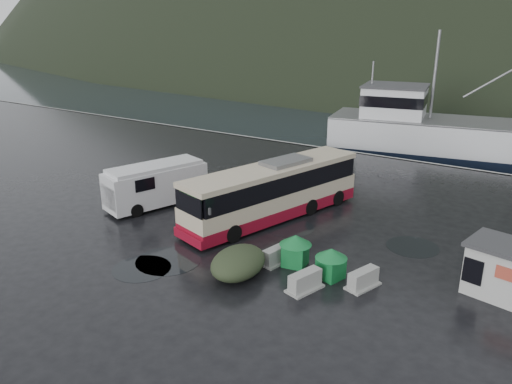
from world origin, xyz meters
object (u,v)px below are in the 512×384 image
Objects in this scene: waste_bin_left at (330,278)px; jersey_barrier_c at (363,287)px; waste_bin_right at (295,265)px; jersey_barrier_a at (276,263)px; jersey_barrier_b at (305,290)px; fishing_trawler at (465,144)px; coach_bus at (273,217)px; ticket_kiosk at (500,295)px; dome_tent at (238,275)px; white_van at (157,205)px.

jersey_barrier_c is at bearing 0.58° from waste_bin_left.
jersey_barrier_a is at bearing -161.00° from waste_bin_right.
jersey_barrier_c reaches higher than jersey_barrier_a.
waste_bin_right is at bearing 129.00° from jersey_barrier_b.
jersey_barrier_a is 2.71m from jersey_barrier_b.
jersey_barrier_c is 29.29m from fishing_trawler.
waste_bin_left is at bearing -179.42° from jersey_barrier_c.
coach_bus is at bearing 130.88° from waste_bin_right.
jersey_barrier_c is at bearing -142.44° from ticket_kiosk.
waste_bin_right is at bearing 53.11° from dome_tent.
white_van is at bearing 167.84° from waste_bin_right.
waste_bin_right is 0.05× the size of fishing_trawler.
coach_bus is 3.99× the size of ticket_kiosk.
jersey_barrier_b is at bearing -141.96° from jersey_barrier_c.
jersey_barrier_c is (-5.04, -2.44, 0.00)m from ticket_kiosk.
coach_bus is 7.77× the size of waste_bin_right.
ticket_kiosk is (6.55, 2.46, 0.00)m from waste_bin_left.
white_van is 2.13× the size of ticket_kiosk.
dome_tent is at bearing -144.54° from ticket_kiosk.
dome_tent is 2.00× the size of jersey_barrier_a.
coach_bus is at bearing 34.77° from white_van.
jersey_barrier_b is (-0.47, -1.53, 0.00)m from waste_bin_left.
fishing_trawler is (2.66, 29.32, 0.00)m from jersey_barrier_a.
coach_bus is 0.41× the size of fishing_trawler.
jersey_barrier_a is (0.82, 1.93, 0.00)m from dome_tent.
jersey_barrier_c is (1.97, 1.54, 0.00)m from jersey_barrier_b.
waste_bin_left is 0.94× the size of waste_bin_right.
waste_bin_right is 0.48× the size of dome_tent.
dome_tent is 1.88× the size of jersey_barrier_b.
ticket_kiosk is (12.31, -2.24, 0.00)m from coach_bus.
fishing_trawler reaches higher than white_van.
ticket_kiosk reaches higher than waste_bin_right.
jersey_barrier_a is 0.98× the size of jersey_barrier_c.
fishing_trawler reaches higher than dome_tent.
fishing_trawler reaches higher than jersey_barrier_b.
coach_bus reaches higher than jersey_barrier_c.
waste_bin_left reaches higher than jersey_barrier_c.
coach_bus is at bearing 147.20° from jersey_barrier_c.
waste_bin_right is 2.27m from jersey_barrier_b.
white_van is 4.41× the size of waste_bin_left.
coach_bus is 25.21m from fishing_trawler.
ticket_kiosk is 1.77× the size of jersey_barrier_b.
coach_bus reaches higher than waste_bin_left.
jersey_barrier_b is (1.43, -1.76, 0.00)m from waste_bin_right.
ticket_kiosk is at bearing 17.54° from white_van.
ticket_kiosk reaches higher than jersey_barrier_a.
coach_bus is 8.17m from jersey_barrier_b.
coach_bus is 8.64m from jersey_barrier_c.
waste_bin_left is 1.60m from jersey_barrier_b.
ticket_kiosk is (19.31, -0.12, 0.00)m from white_van.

